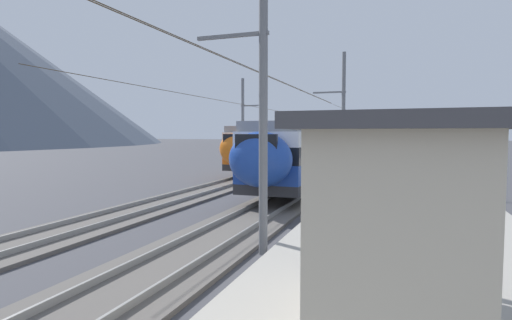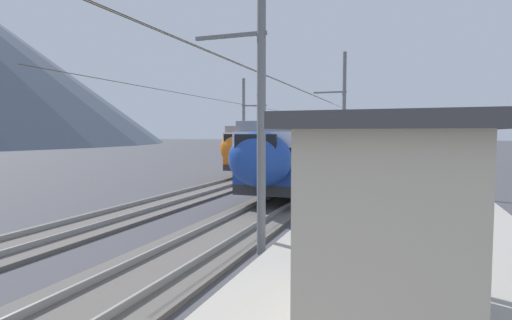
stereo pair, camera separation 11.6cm
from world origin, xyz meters
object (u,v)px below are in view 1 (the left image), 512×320
(catenary_mast_mid, at_px, (341,117))
(passenger_walking, at_px, (377,201))
(catenary_mast_far_side, at_px, (244,125))
(train_near_platform, at_px, (330,147))
(platform_sign, at_px, (354,163))
(catenary_mast_west, at_px, (259,94))
(potted_plant_platform_edge, at_px, (387,182))
(handbag_beside_passenger, at_px, (374,224))
(train_far_track, at_px, (292,144))
(platform_shelter, at_px, (396,228))

(catenary_mast_mid, bearing_deg, passenger_walking, -167.74)
(catenary_mast_far_side, bearing_deg, passenger_walking, -148.20)
(train_near_platform, xyz_separation_m, platform_sign, (-15.02, -3.49, -0.15))
(train_near_platform, height_order, catenary_mast_west, catenary_mast_west)
(train_near_platform, relative_size, platform_sign, 15.25)
(potted_plant_platform_edge, bearing_deg, platform_sign, 166.31)
(handbag_beside_passenger, relative_size, potted_plant_platform_edge, 0.50)
(catenary_mast_far_side, xyz_separation_m, platform_sign, (-13.70, -10.26, -1.95))
(catenary_mast_west, bearing_deg, train_far_track, 12.96)
(train_far_track, relative_size, catenary_mast_mid, 0.69)
(train_far_track, height_order, passenger_walking, train_far_track)
(train_near_platform, height_order, train_far_track, same)
(catenary_mast_mid, relative_size, platform_shelter, 9.05)
(catenary_mast_mid, relative_size, handbag_beside_passenger, 122.66)
(catenary_mast_far_side, relative_size, potted_plant_platform_edge, 61.36)
(train_near_platform, xyz_separation_m, catenary_mast_mid, (-5.98, -1.68, 2.12))
(train_far_track, xyz_separation_m, passenger_walking, (-27.43, -9.76, -0.89))
(catenary_mast_mid, height_order, passenger_walking, catenary_mast_mid)
(catenary_mast_far_side, distance_m, passenger_walking, 21.92)
(train_near_platform, xyz_separation_m, platform_shelter, (-26.16, -5.29, -0.25))
(passenger_walking, bearing_deg, handbag_beside_passenger, 10.22)
(passenger_walking, distance_m, handbag_beside_passenger, 1.03)
(platform_shelter, bearing_deg, train_near_platform, 11.43)
(catenary_mast_west, bearing_deg, passenger_walking, -57.35)
(handbag_beside_passenger, bearing_deg, platform_shelter, -174.17)
(potted_plant_platform_edge, bearing_deg, platform_shelter, -177.77)
(catenary_mast_west, xyz_separation_m, platform_sign, (6.72, -1.81, -2.29))
(train_near_platform, relative_size, catenary_mast_mid, 0.80)
(catenary_mast_far_side, bearing_deg, catenary_mast_mid, -118.84)
(passenger_walking, relative_size, handbag_beside_passenger, 4.71)
(catenary_mast_west, bearing_deg, potted_plant_platform_edge, -14.49)
(catenary_mast_far_side, distance_m, platform_sign, 17.23)
(passenger_walking, bearing_deg, catenary_mast_mid, 12.26)
(catenary_mast_mid, relative_size, platform_sign, 19.11)
(platform_sign, bearing_deg, catenary_mast_mid, 11.31)
(platform_sign, xyz_separation_m, potted_plant_platform_edge, (4.83, -1.18, -1.29))
(train_far_track, relative_size, passenger_walking, 17.91)
(train_near_platform, height_order, platform_sign, train_near_platform)
(train_far_track, xyz_separation_m, catenary_mast_west, (-29.36, -6.76, 2.15))
(catenary_mast_far_side, relative_size, handbag_beside_passenger, 122.66)
(platform_sign, relative_size, handbag_beside_passenger, 6.42)
(train_far_track, relative_size, handbag_beside_passenger, 84.28)
(train_near_platform, distance_m, platform_shelter, 26.69)
(train_far_track, bearing_deg, potted_plant_platform_edge, -151.32)
(catenary_mast_far_side, distance_m, potted_plant_platform_edge, 14.84)
(platform_sign, height_order, handbag_beside_passenger, platform_sign)
(catenary_mast_mid, bearing_deg, platform_shelter, -169.87)
(platform_sign, bearing_deg, handbag_beside_passenger, -165.42)
(catenary_mast_west, height_order, platform_shelter, catenary_mast_west)
(catenary_mast_west, distance_m, platform_shelter, 6.19)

